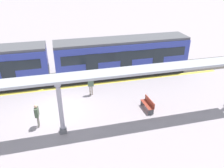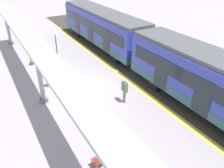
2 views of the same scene
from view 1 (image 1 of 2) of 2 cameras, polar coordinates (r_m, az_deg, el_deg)
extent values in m
plane|color=#A1959B|center=(17.62, -13.03, -5.85)|extent=(176.00, 176.00, 0.00)
cube|color=yellow|center=(20.39, -13.44, -1.06)|extent=(0.39, 31.36, 0.01)
cube|color=#38332D|center=(21.99, -13.63, 1.08)|extent=(3.20, 43.36, 0.01)
cube|color=#1E262D|center=(20.51, -24.61, 2.53)|extent=(0.04, 1.10, 2.00)
cube|color=black|center=(22.09, -21.22, 0.96)|extent=(2.21, 0.90, 0.64)
cube|color=#3240A4|center=(22.09, 2.59, 7.43)|extent=(2.60, 12.75, 2.60)
cube|color=#2B525F|center=(22.46, 2.54, 4.97)|extent=(2.63, 12.77, 0.55)
cube|color=#515156|center=(21.65, 2.67, 10.97)|extent=(2.39, 12.75, 0.24)
cube|color=#1E262D|center=(20.81, 3.65, 7.05)|extent=(0.03, 11.73, 0.84)
cube|color=#1E262D|center=(20.31, -5.03, 4.77)|extent=(0.04, 1.10, 2.00)
cube|color=#1E262D|center=(21.00, 3.61, 5.60)|extent=(0.04, 1.10, 2.00)
cube|color=#1E262D|center=(22.14, 11.55, 6.25)|extent=(0.04, 1.10, 2.00)
cube|color=black|center=(24.11, 11.88, 4.46)|extent=(2.21, 0.90, 0.64)
cube|color=black|center=(21.95, -7.77, 2.49)|extent=(2.21, 0.90, 0.64)
cube|color=slate|center=(15.12, -12.11, -11.25)|extent=(0.44, 0.44, 0.30)
cylinder|color=#9F9CAC|center=(14.09, -12.82, -5.50)|extent=(0.28, 0.28, 3.30)
cube|color=#9F9CAC|center=(13.27, -13.57, 0.72)|extent=(1.10, 0.36, 0.12)
cube|color=#A8AAB2|center=(13.21, -13.24, 1.31)|extent=(1.20, 25.27, 0.16)
cube|color=#993928|center=(16.96, 8.80, -5.07)|extent=(1.52, 0.51, 0.04)
cube|color=#993928|center=(16.92, 9.44, -4.33)|extent=(1.50, 0.13, 0.40)
cube|color=#4C4C51|center=(16.58, 9.72, -6.92)|extent=(0.12, 0.40, 0.42)
cube|color=#4C4C51|center=(17.59, 7.83, -4.60)|extent=(0.12, 0.40, 0.42)
cylinder|color=gray|center=(18.76, -5.02, -1.58)|extent=(0.10, 0.10, 0.81)
cylinder|color=gray|center=(18.75, -5.52, -1.61)|extent=(0.10, 0.10, 0.81)
cube|color=#4C634E|center=(18.43, -5.36, 0.34)|extent=(0.26, 0.49, 0.61)
sphere|color=beige|center=(18.24, -5.42, 1.50)|extent=(0.22, 0.22, 0.22)
cylinder|color=gray|center=(15.93, -17.95, -8.68)|extent=(0.11, 0.11, 0.84)
cylinder|color=gray|center=(15.79, -18.03, -9.04)|extent=(0.11, 0.11, 0.84)
cube|color=#4D6048|center=(15.46, -18.37, -6.66)|extent=(0.51, 0.27, 0.63)
sphere|color=beige|center=(15.23, -18.61, -5.32)|extent=(0.23, 0.23, 0.23)
camera|label=2|loc=(15.63, 39.01, 16.62)|focal=36.50mm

